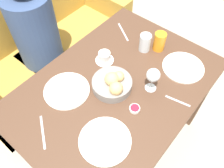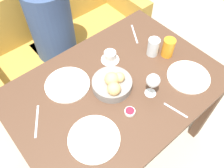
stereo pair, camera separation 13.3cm
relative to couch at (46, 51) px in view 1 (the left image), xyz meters
The scene contains 16 objects.
ground_plane 1.03m from the couch, 99.61° to the right, with size 10.00×10.00×0.00m, color #A89E89.
dining_table 1.05m from the couch, 99.61° to the right, with size 1.21×0.86×0.78m.
couch is the anchor object (origin of this frame).
seated_person 0.28m from the couch, 126.86° to the right, with size 0.34×0.44×1.19m.
bread_basket 1.11m from the couch, 101.15° to the right, with size 0.23×0.23×0.12m.
plate_near_left 1.32m from the couch, 112.00° to the right, with size 0.26×0.26×0.01m.
plate_near_right 1.30m from the couch, 80.45° to the right, with size 0.25×0.25×0.01m.
plate_far_center 0.99m from the couch, 115.58° to the right, with size 0.26×0.26×0.01m.
juice_glass 1.15m from the couch, 76.18° to the right, with size 0.07×0.07×0.12m.
water_tumbler 1.08m from the couch, 78.95° to the right, with size 0.07×0.07×0.12m.
wine_glass 1.27m from the couch, 92.67° to the right, with size 0.08×0.08×0.16m.
coffee_cup 0.94m from the couch, 94.35° to the right, with size 0.11×0.11×0.07m.
jam_bowl_berry 1.26m from the couch, 101.13° to the right, with size 0.06×0.06×0.02m.
fork_silver 1.17m from the couch, 125.70° to the right, with size 0.11×0.16×0.00m.
knife_silver 0.88m from the couch, 72.64° to the right, with size 0.11×0.17×0.00m.
spoon_coffee 1.38m from the couch, 91.33° to the right, with size 0.04×0.14×0.00m.
Camera 1 is at (-0.64, -0.50, 1.87)m, focal length 38.00 mm.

